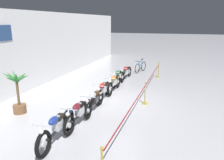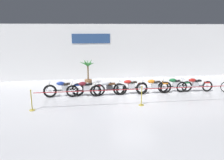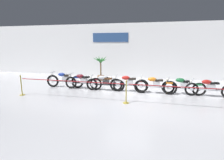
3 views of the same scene
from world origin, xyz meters
name	(u,v)px [view 2 (image 2 of 3)]	position (x,y,z in m)	size (l,w,h in m)	color
ground_plane	(134,98)	(0.00, 0.00, 0.00)	(120.00, 120.00, 0.00)	silver
back_wall	(120,52)	(-0.01, 5.12, 2.10)	(28.00, 0.29, 4.20)	white
motorcycle_blue_0	(64,89)	(-4.02, 0.70, 0.48)	(2.36, 0.62, 0.96)	black
motorcycle_maroon_1	(86,89)	(-2.77, 0.58, 0.47)	(2.27, 0.62, 0.94)	black
motorcycle_silver_2	(109,88)	(-1.43, 0.55, 0.45)	(2.23, 0.62, 0.92)	black
motorcycle_red_3	(130,87)	(-0.09, 0.67, 0.47)	(2.16, 0.62, 0.94)	black
motorcycle_orange_4	(154,86)	(1.34, 0.57, 0.47)	(2.25, 0.62, 0.94)	black
motorcycle_green_5	(175,85)	(2.76, 0.75, 0.47)	(2.21, 0.62, 0.92)	black
motorcycle_red_6	(195,85)	(3.99, 0.62, 0.46)	(2.36, 0.62, 0.92)	black
potted_palm_left_of_row	(88,71)	(-2.55, 3.39, 0.94)	(1.10, 1.15, 1.82)	brown
stanchion_far_left	(111,93)	(-1.53, -1.30, 0.74)	(10.63, 0.28, 1.05)	gold
stanchion_mid_left	(141,99)	(0.07, -1.30, 0.36)	(0.28, 0.28, 1.05)	gold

